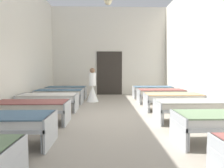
% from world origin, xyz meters
% --- Properties ---
extents(ground_plane, '(6.89, 11.09, 0.10)m').
position_xyz_m(ground_plane, '(0.00, 0.00, -0.05)').
color(ground_plane, '#9E9384').
extents(room_shell, '(6.69, 10.69, 4.84)m').
position_xyz_m(room_shell, '(0.00, 1.31, 2.42)').
color(room_shell, silver).
rests_on(room_shell, ground).
extents(bed_left_row_2, '(1.90, 0.84, 0.57)m').
position_xyz_m(bed_left_row_2, '(-2.10, -0.76, 0.44)').
color(bed_left_row_2, '#B7BCC1').
rests_on(bed_left_row_2, ground).
extents(bed_right_row_2, '(1.90, 0.84, 0.57)m').
position_xyz_m(bed_right_row_2, '(2.10, -0.76, 0.44)').
color(bed_right_row_2, '#B7BCC1').
rests_on(bed_right_row_2, ground).
extents(bed_left_row_3, '(1.90, 0.84, 0.57)m').
position_xyz_m(bed_left_row_3, '(-2.10, 0.76, 0.44)').
color(bed_left_row_3, '#B7BCC1').
rests_on(bed_left_row_3, ground).
extents(bed_right_row_3, '(1.90, 0.84, 0.57)m').
position_xyz_m(bed_right_row_3, '(2.10, 0.76, 0.44)').
color(bed_right_row_3, '#B7BCC1').
rests_on(bed_right_row_3, ground).
extents(bed_left_row_4, '(1.90, 0.84, 0.57)m').
position_xyz_m(bed_left_row_4, '(-2.10, 2.27, 0.44)').
color(bed_left_row_4, '#B7BCC1').
rests_on(bed_left_row_4, ground).
extents(bed_right_row_4, '(1.90, 0.84, 0.57)m').
position_xyz_m(bed_right_row_4, '(2.10, 2.27, 0.44)').
color(bed_right_row_4, '#B7BCC1').
rests_on(bed_right_row_4, ground).
extents(bed_left_row_5, '(1.90, 0.84, 0.57)m').
position_xyz_m(bed_left_row_5, '(-2.10, 3.79, 0.44)').
color(bed_left_row_5, '#B7BCC1').
rests_on(bed_left_row_5, ground).
extents(bed_right_row_5, '(1.90, 0.84, 0.57)m').
position_xyz_m(bed_right_row_5, '(2.10, 3.79, 0.44)').
color(bed_right_row_5, '#B7BCC1').
rests_on(bed_right_row_5, ground).
extents(nurse_near_aisle, '(0.52, 0.52, 1.49)m').
position_xyz_m(nurse_near_aisle, '(-0.77, 2.73, 0.53)').
color(nurse_near_aisle, white).
rests_on(nurse_near_aisle, ground).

